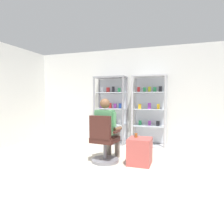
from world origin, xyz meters
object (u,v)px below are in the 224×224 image
Objects in this scene: office_chair at (104,143)px; storage_crate at (140,151)px; seated_shopkeeper at (107,126)px; tea_glass at (136,135)px; display_cabinet_right at (150,110)px; display_cabinet_left at (111,110)px.

office_chair is 1.86× the size of storage_crate.
seated_shopkeeper is 0.62m from tea_glass.
office_chair is at bearing -110.24° from display_cabinet_right.
display_cabinet_left reaches higher than office_chair.
display_cabinet_right reaches higher than seated_shopkeeper.
display_cabinet_left is at bearing 125.16° from storage_crate.
seated_shopkeeper is at bearing -178.58° from tea_glass.
tea_glass is at bearing -91.27° from display_cabinet_right.
tea_glass is (-0.04, -1.59, -0.41)m from display_cabinet_right.
tea_glass is (0.62, 0.18, 0.17)m from office_chair.
display_cabinet_right is 1.64m from tea_glass.
storage_crate is at bearing -88.21° from display_cabinet_right.
display_cabinet_left is at bearing 123.81° from tea_glass.
seated_shopkeeper reaches higher than tea_glass.
storage_crate is at bearing 10.73° from office_chair.
display_cabinet_left is at bearing 104.22° from office_chair.
display_cabinet_right is at bearing 68.41° from seated_shopkeeper.
display_cabinet_right reaches higher than tea_glass.
storage_crate is (0.69, -0.03, -0.45)m from seated_shopkeeper.
display_cabinet_right is 1.78m from storage_crate.
office_chair is at bearing -75.78° from display_cabinet_left.
display_cabinet_left is 3.67× the size of storage_crate.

